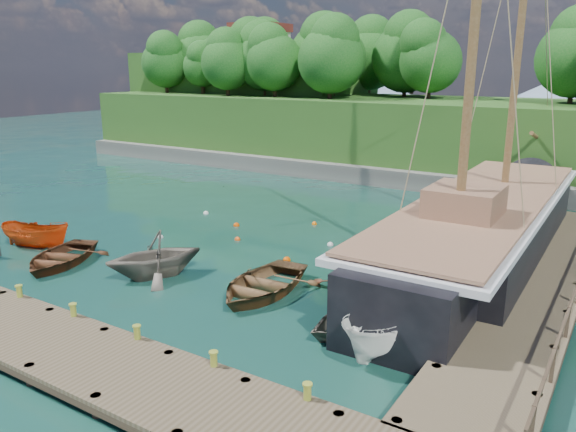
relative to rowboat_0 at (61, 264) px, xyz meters
name	(u,v)px	position (x,y,z in m)	size (l,w,h in m)	color
ground	(199,289)	(7.26, 1.09, 0.00)	(160.00, 160.00, 0.00)	#12322A
dock_near	(101,363)	(9.26, -5.41, 0.43)	(20.00, 3.20, 1.10)	#4B3F2B
dock_east	(540,281)	(18.76, 8.09, 0.43)	(3.20, 24.00, 1.10)	#4B3F2B
bollard_0	(22,312)	(3.26, -4.01, 0.00)	(0.26, 0.26, 0.45)	olive
bollard_1	(76,332)	(6.26, -4.01, 0.00)	(0.26, 0.26, 0.45)	olive
bollard_2	(139,356)	(9.26, -4.01, 0.00)	(0.26, 0.26, 0.45)	olive
bollard_3	(215,385)	(12.26, -4.01, 0.00)	(0.26, 0.26, 0.45)	olive
bollard_4	(307,420)	(15.26, -4.01, 0.00)	(0.26, 0.26, 0.45)	olive
rowboat_0	(61,264)	(0.00, 0.00, 0.00)	(3.20, 4.49, 0.93)	#4D2B18
rowboat_1	(156,276)	(4.73, 1.20, 0.00)	(3.46, 4.01, 2.11)	#686054
rowboat_2	(262,293)	(9.61, 2.12, 0.00)	(3.56, 4.98, 1.03)	brown
rowboat_3	(363,328)	(14.26, 1.48, 0.00)	(3.24, 4.54, 0.94)	#666155
rowboat_4	(361,300)	(13.16, 3.59, 0.00)	(3.52, 4.92, 1.02)	#4F2B1A
motorboat_orange	(38,247)	(-3.05, 0.93, 0.00)	(1.41, 3.75, 1.45)	#C13F0E
cabin_boat_white	(392,351)	(15.70, 0.50, 0.00)	(1.69, 4.49, 1.74)	white
schooner	(482,233)	(15.74, 11.00, 1.22)	(5.57, 29.39, 21.90)	black
mooring_buoy_0	(161,238)	(0.94, 5.30, 0.00)	(0.31, 0.31, 0.31)	silver
mooring_buoy_1	(237,240)	(4.54, 7.16, 0.00)	(0.30, 0.30, 0.30)	#F15111
mooring_buoy_2	(287,261)	(8.39, 5.82, 0.00)	(0.35, 0.35, 0.35)	#E95000
mooring_buoy_3	(330,245)	(8.99, 8.91, 0.00)	(0.31, 0.31, 0.31)	silver
mooring_buoy_4	(236,226)	(2.90, 9.21, 0.00)	(0.34, 0.34, 0.34)	#E04900
mooring_buoy_5	(314,224)	(6.43, 11.79, 0.00)	(0.29, 0.29, 0.29)	#F56804
mooring_buoy_6	(206,214)	(-0.29, 10.35, 0.00)	(0.32, 0.32, 0.32)	white
mooring_buoy_7	(287,267)	(8.85, 5.12, 0.00)	(0.29, 0.29, 0.29)	#D34314
headland	(313,100)	(-5.61, 32.45, 5.54)	(51.00, 19.31, 12.90)	#474744
distant_ridge	(564,99)	(11.57, 71.09, 4.35)	(117.00, 40.00, 10.00)	#728CA5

